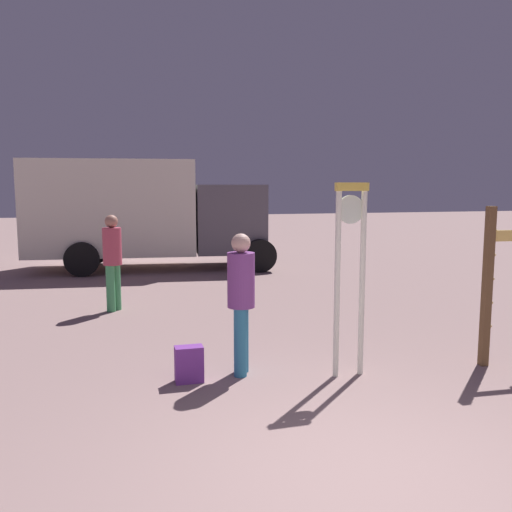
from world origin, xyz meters
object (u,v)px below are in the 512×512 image
(person_near_clock, at_px, (241,297))
(arrow_sign, at_px, (509,262))
(standing_clock, at_px, (350,263))
(backpack, at_px, (189,364))
(box_truck_near, at_px, (141,211))
(person_distant, at_px, (113,258))

(person_near_clock, bearing_deg, arrow_sign, -8.54)
(standing_clock, xyz_separation_m, backpack, (-1.94, 0.28, -1.20))
(arrow_sign, xyz_separation_m, person_near_clock, (-3.44, 0.52, -0.37))
(backpack, distance_m, box_truck_near, 9.44)
(arrow_sign, distance_m, person_near_clock, 3.50)
(person_near_clock, bearing_deg, box_truck_near, 94.30)
(arrow_sign, bearing_deg, standing_clock, 176.40)
(backpack, bearing_deg, standing_clock, -8.11)
(arrow_sign, relative_size, person_distant, 1.15)
(box_truck_near, bearing_deg, standing_clock, -78.44)
(person_near_clock, distance_m, person_distant, 4.27)
(backpack, bearing_deg, person_near_clock, 8.82)
(standing_clock, distance_m, person_near_clock, 1.39)
(backpack, bearing_deg, arrow_sign, -5.73)
(backpack, bearing_deg, person_distant, 101.68)
(arrow_sign, bearing_deg, person_distant, 137.73)
(arrow_sign, xyz_separation_m, box_truck_near, (-4.14, 9.75, 0.29))
(person_near_clock, bearing_deg, standing_clock, -16.66)
(standing_clock, bearing_deg, person_distant, 122.52)
(person_distant, height_order, box_truck_near, box_truck_near)
(standing_clock, height_order, box_truck_near, box_truck_near)
(box_truck_near, bearing_deg, person_near_clock, -85.70)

